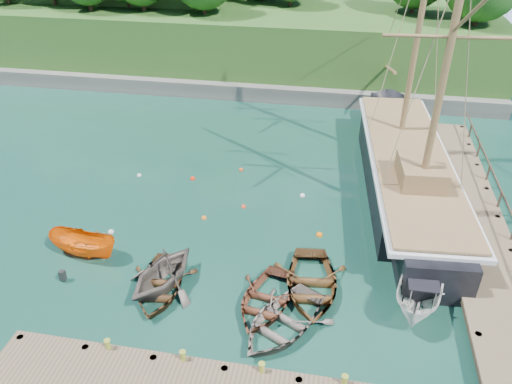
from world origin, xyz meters
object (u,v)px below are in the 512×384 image
(rowboat_0, at_px, (160,291))
(cabin_boat_white, at_px, (418,304))
(rowboat_2, at_px, (265,306))
(schooner, at_px, (407,176))
(rowboat_3, at_px, (281,328))
(rowboat_4, at_px, (310,291))
(motorboat_orange, at_px, (86,254))
(rowboat_1, at_px, (164,287))

(rowboat_0, relative_size, cabin_boat_white, 0.86)
(rowboat_0, distance_m, rowboat_2, 4.91)
(cabin_boat_white, bearing_deg, schooner, 103.96)
(rowboat_3, height_order, cabin_boat_white, cabin_boat_white)
(rowboat_2, xyz_separation_m, rowboat_4, (1.89, 1.30, 0.00))
(rowboat_0, height_order, schooner, schooner)
(rowboat_3, height_order, motorboat_orange, motorboat_orange)
(cabin_boat_white, height_order, schooner, schooner)
(rowboat_0, relative_size, rowboat_1, 1.08)
(rowboat_1, relative_size, motorboat_orange, 1.06)
(rowboat_3, height_order, schooner, schooner)
(rowboat_3, xyz_separation_m, motorboat_orange, (-10.32, 3.04, 0.00))
(rowboat_0, distance_m, motorboat_orange, 4.88)
(rowboat_1, distance_m, cabin_boat_white, 11.46)
(rowboat_2, bearing_deg, rowboat_0, -169.49)
(motorboat_orange, bearing_deg, rowboat_1, -100.10)
(rowboat_1, distance_m, rowboat_4, 6.73)
(rowboat_1, height_order, rowboat_3, rowboat_1)
(rowboat_3, relative_size, cabin_boat_white, 0.94)
(rowboat_1, height_order, rowboat_2, rowboat_1)
(motorboat_orange, xyz_separation_m, schooner, (16.14, 9.13, 1.02))
(motorboat_orange, relative_size, cabin_boat_white, 0.76)
(rowboat_1, bearing_deg, rowboat_3, 5.66)
(rowboat_2, distance_m, schooner, 12.94)
(rowboat_3, xyz_separation_m, schooner, (5.81, 12.17, 1.02))
(rowboat_2, height_order, rowboat_4, rowboat_4)
(rowboat_2, bearing_deg, rowboat_3, -41.12)
(rowboat_0, relative_size, rowboat_4, 0.87)
(rowboat_2, xyz_separation_m, motorboat_orange, (-9.44, 1.89, 0.00))
(rowboat_2, height_order, rowboat_3, rowboat_3)
(cabin_boat_white, bearing_deg, motorboat_orange, -167.73)
(rowboat_2, relative_size, cabin_boat_white, 0.87)
(cabin_boat_white, relative_size, schooner, 0.19)
(rowboat_0, distance_m, rowboat_4, 6.90)
(rowboat_1, height_order, motorboat_orange, rowboat_1)
(rowboat_4, bearing_deg, schooner, 57.13)
(rowboat_1, distance_m, schooner, 15.72)
(rowboat_0, xyz_separation_m, rowboat_2, (4.90, -0.07, 0.00))
(cabin_boat_white, bearing_deg, rowboat_1, -160.70)
(rowboat_3, bearing_deg, schooner, 92.14)
(rowboat_2, height_order, schooner, schooner)
(rowboat_0, distance_m, rowboat_1, 0.27)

